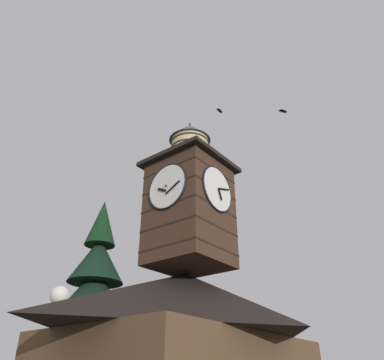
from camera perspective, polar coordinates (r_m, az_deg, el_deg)
building_main at (r=21.16m, az=-1.04°, el=-22.80°), size 13.61×9.56×7.00m
clock_tower at (r=21.94m, az=-0.36°, el=-3.01°), size 4.53×4.53×9.46m
pine_tree_behind at (r=23.60m, az=-14.74°, el=-18.07°), size 6.06×6.06×12.17m
moon at (r=52.86m, az=-19.20°, el=-16.00°), size 2.37×2.37×2.37m
flying_bird_high at (r=27.55m, az=4.12°, el=10.33°), size 0.55×0.27×0.15m
flying_bird_low at (r=27.34m, az=13.40°, el=10.01°), size 0.60×0.45×0.16m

